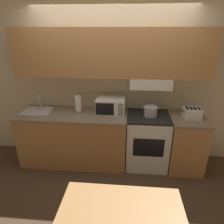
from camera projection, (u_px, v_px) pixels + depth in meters
ground_plane at (112, 151)px, 3.82m from camera, size 16.00×16.00×0.00m
wall_back at (113, 71)px, 3.16m from camera, size 5.38×0.38×2.55m
lower_counter_main at (75, 138)px, 3.40m from camera, size 1.77×0.66×0.90m
lower_counter_right_stub at (185, 142)px, 3.25m from camera, size 0.56×0.66×0.90m
stove_range at (147, 140)px, 3.32m from camera, size 0.66×0.62×0.90m
cooking_pot at (151, 111)px, 3.11m from camera, size 0.29×0.22×0.16m
microwave at (111, 105)px, 3.22m from camera, size 0.45×0.37×0.25m
toaster at (192, 113)px, 3.03m from camera, size 0.26×0.21×0.16m
sink_basin at (37, 111)px, 3.27m from camera, size 0.47×0.38×0.25m
paper_towel_roll at (78, 104)px, 3.23m from camera, size 0.12×0.12×0.28m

